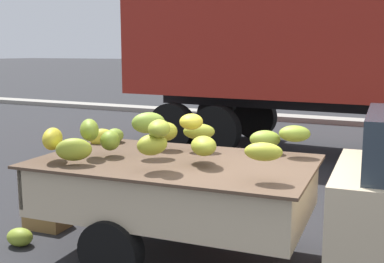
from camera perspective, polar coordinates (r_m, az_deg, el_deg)
name	(u,v)px	position (r m, az deg, el deg)	size (l,w,h in m)	color
curb_strip	(377,123)	(15.57, 20.89, 0.90)	(80.00, 0.80, 0.16)	gray
pickup_truck	(372,198)	(4.79, 20.39, -7.38)	(5.25, 2.10, 1.70)	#CCB793
fallen_banana_bunch_near_tailgate	(20,237)	(6.08, -19.57, -11.60)	(0.32, 0.25, 0.21)	olive
produce_crate	(48,218)	(6.54, -16.61, -9.76)	(0.52, 0.36, 0.24)	olive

